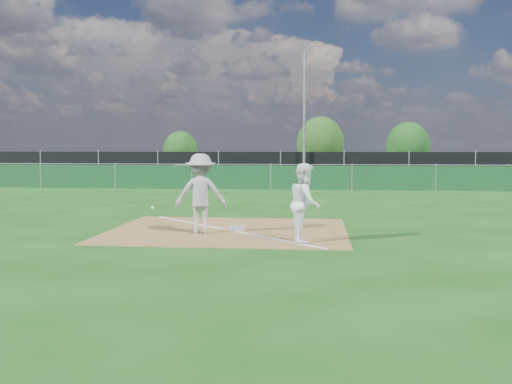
% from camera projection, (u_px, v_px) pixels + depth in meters
% --- Properties ---
extents(ground, '(90.00, 90.00, 0.00)m').
position_uv_depth(ground, '(261.00, 199.00, 23.45)').
color(ground, '#13470F').
rests_on(ground, ground).
extents(infield_dirt, '(6.00, 5.00, 0.02)m').
position_uv_depth(infield_dirt, '(228.00, 230.00, 14.52)').
color(infield_dirt, brown).
rests_on(infield_dirt, ground).
extents(foul_line, '(5.01, 5.01, 0.01)m').
position_uv_depth(foul_line, '(228.00, 230.00, 14.52)').
color(foul_line, white).
rests_on(foul_line, infield_dirt).
extents(green_fence, '(44.00, 0.05, 1.20)m').
position_uv_depth(green_fence, '(271.00, 178.00, 28.36)').
color(green_fence, '#103A1D').
rests_on(green_fence, ground).
extents(dirt_mound, '(3.38, 2.60, 1.17)m').
position_uv_depth(dirt_mound, '(188.00, 174.00, 32.34)').
color(dirt_mound, olive).
rests_on(dirt_mound, ground).
extents(black_fence, '(46.00, 0.04, 1.80)m').
position_uv_depth(black_fence, '(281.00, 166.00, 36.26)').
color(black_fence, black).
rests_on(black_fence, ground).
extents(parking_lot, '(46.00, 9.00, 0.01)m').
position_uv_depth(parking_lot, '(285.00, 176.00, 41.29)').
color(parking_lot, black).
rests_on(parking_lot, ground).
extents(light_pole, '(0.16, 0.16, 8.00)m').
position_uv_depth(light_pole, '(304.00, 117.00, 35.56)').
color(light_pole, slate).
rests_on(light_pole, ground).
extents(first_base, '(0.48, 0.48, 0.09)m').
position_uv_depth(first_base, '(237.00, 228.00, 14.53)').
color(first_base, silver).
rests_on(first_base, infield_dirt).
extents(play_at_first, '(1.96, 0.87, 1.95)m').
position_uv_depth(play_at_first, '(201.00, 194.00, 13.96)').
color(play_at_first, '#A4A4A6').
rests_on(play_at_first, infield_dirt).
extents(runner, '(0.72, 0.90, 1.78)m').
position_uv_depth(runner, '(305.00, 203.00, 12.73)').
color(runner, white).
rests_on(runner, ground).
extents(car_left, '(5.07, 2.90, 1.62)m').
position_uv_depth(car_left, '(193.00, 165.00, 40.53)').
color(car_left, '#AEB2B6').
rests_on(car_left, parking_lot).
extents(car_mid, '(4.19, 1.69, 1.35)m').
position_uv_depth(car_mid, '(272.00, 166.00, 41.40)').
color(car_mid, '#111933').
rests_on(car_mid, parking_lot).
extents(car_right, '(4.77, 3.13, 1.29)m').
position_uv_depth(car_right, '(326.00, 167.00, 41.28)').
color(car_right, black).
rests_on(car_right, parking_lot).
extents(tree_left, '(2.89, 2.89, 3.43)m').
position_uv_depth(tree_left, '(181.00, 151.00, 47.62)').
color(tree_left, '#382316').
rests_on(tree_left, ground).
extents(tree_mid, '(3.85, 3.85, 4.57)m').
position_uv_depth(tree_mid, '(320.00, 144.00, 46.42)').
color(tree_mid, '#382316').
rests_on(tree_mid, ground).
extents(tree_right, '(3.48, 3.48, 4.13)m').
position_uv_depth(tree_right, '(408.00, 147.00, 45.99)').
color(tree_right, '#382316').
rests_on(tree_right, ground).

